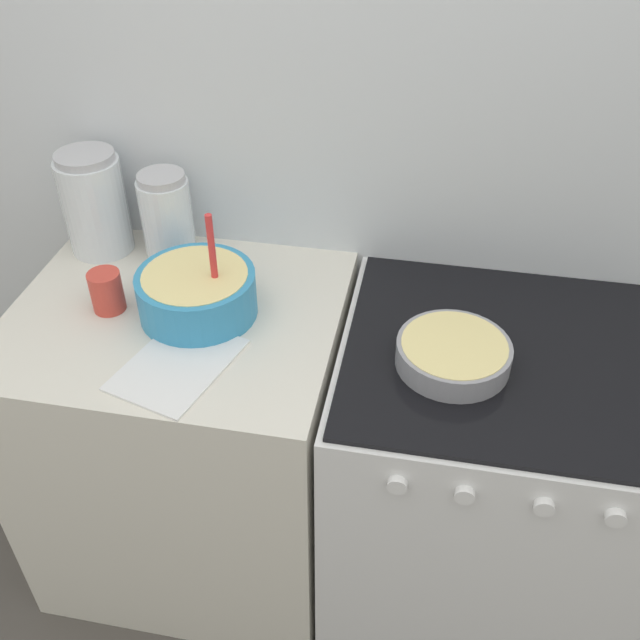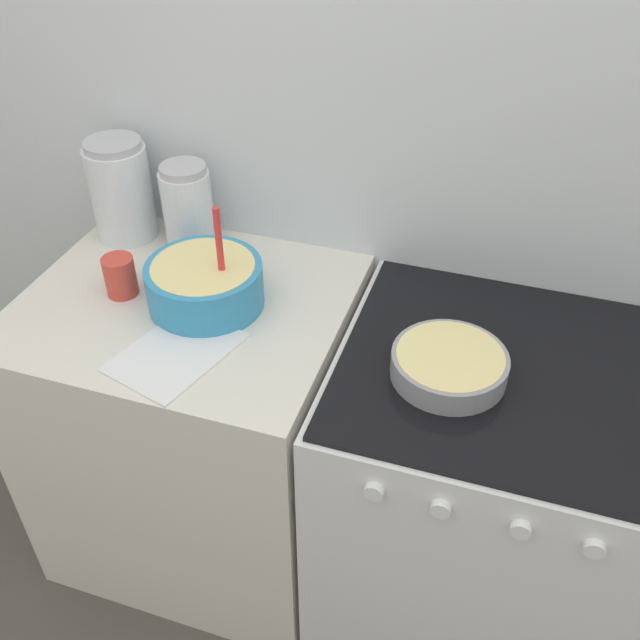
# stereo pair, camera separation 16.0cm
# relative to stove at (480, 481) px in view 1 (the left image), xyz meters

# --- Properties ---
(wall_back) EXTENTS (4.58, 0.05, 2.40)m
(wall_back) POSITION_rel_stove_xyz_m (-0.39, 0.37, 0.76)
(wall_back) COLOR silver
(wall_back) RESTS_ON ground_plane
(countertop_cabinet) EXTENTS (0.79, 0.68, 0.89)m
(countertop_cabinet) POSITION_rel_stove_xyz_m (-0.78, 0.00, 0.00)
(countertop_cabinet) COLOR silver
(countertop_cabinet) RESTS_ON ground_plane
(stove) EXTENTS (0.75, 0.70, 0.89)m
(stove) POSITION_rel_stove_xyz_m (0.00, 0.00, 0.00)
(stove) COLOR silver
(stove) RESTS_ON ground_plane
(mixing_bowl) EXTENTS (0.28, 0.28, 0.27)m
(mixing_bowl) POSITION_rel_stove_xyz_m (-0.72, 0.01, 0.51)
(mixing_bowl) COLOR #338CBF
(mixing_bowl) RESTS_ON countertop_cabinet
(baking_pan) EXTENTS (0.25, 0.25, 0.06)m
(baking_pan) POSITION_rel_stove_xyz_m (-0.12, -0.06, 0.48)
(baking_pan) COLOR gray
(baking_pan) RESTS_ON stove
(storage_jar_left) EXTENTS (0.16, 0.16, 0.27)m
(storage_jar_left) POSITION_rel_stove_xyz_m (-1.07, 0.24, 0.56)
(storage_jar_left) COLOR silver
(storage_jar_left) RESTS_ON countertop_cabinet
(storage_jar_middle) EXTENTS (0.13, 0.13, 0.24)m
(storage_jar_middle) POSITION_rel_stove_xyz_m (-0.87, 0.24, 0.55)
(storage_jar_middle) COLOR silver
(storage_jar_middle) RESTS_ON countertop_cabinet
(tin_can) EXTENTS (0.08, 0.08, 0.10)m
(tin_can) POSITION_rel_stove_xyz_m (-0.94, -0.01, 0.50)
(tin_can) COLOR #CC3F33
(tin_can) RESTS_ON countertop_cabinet
(recipe_page) EXTENTS (0.27, 0.32, 0.01)m
(recipe_page) POSITION_rel_stove_xyz_m (-0.71, -0.18, 0.45)
(recipe_page) COLOR white
(recipe_page) RESTS_ON countertop_cabinet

